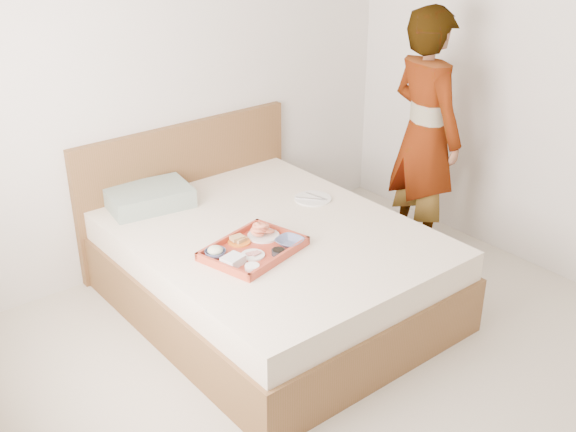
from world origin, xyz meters
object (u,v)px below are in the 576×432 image
(dinner_plate, at_px, (313,199))
(person, at_px, (425,135))
(tray, at_px, (254,249))
(bed, at_px, (272,269))

(dinner_plate, height_order, person, person)
(tray, xyz_separation_m, dinner_plate, (0.73, 0.34, -0.02))
(bed, distance_m, tray, 0.41)
(dinner_plate, distance_m, person, 0.90)
(bed, relative_size, person, 1.15)
(dinner_plate, bearing_deg, person, -15.93)
(bed, distance_m, dinner_plate, 0.59)
(bed, distance_m, person, 1.43)
(bed, height_order, person, person)
(bed, height_order, dinner_plate, dinner_plate)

